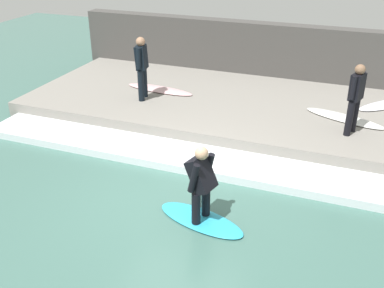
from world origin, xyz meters
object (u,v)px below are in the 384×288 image
Objects in this scene: surfer_waiting_near at (142,65)px; surfboard_waiting_near at (160,89)px; surfer_waiting_far at (356,96)px; surfboard_waiting_far at (344,118)px; surfboard_riding at (201,220)px; surfer_riding at (201,180)px.

surfboard_waiting_near is at bearing -11.00° from surfer_waiting_near.
surfboard_waiting_far is at bearing 11.96° from surfer_waiting_far.
surfer_waiting_far is at bearing -30.43° from surfboard_riding.
surfer_waiting_far is (3.63, -2.13, 1.24)m from surfboard_riding.
surfboard_riding is 5.45m from surfboard_waiting_near.
surfer_riding is 5.45m from surfboard_waiting_near.
surfer_waiting_near is 5.13m from surfer_waiting_far.
surfer_riding reaches higher than surfboard_waiting_near.
surfer_waiting_far reaches higher than surfboard_waiting_near.
surfer_waiting_near is at bearing 37.41° from surfboard_riding.
surfer_riding is at bearing -142.59° from surfer_waiting_near.
surfer_waiting_far reaches higher than surfer_riding.
surfer_riding reaches higher than surfboard_waiting_far.
surfer_waiting_near is 1.04× the size of surfer_waiting_far.
surfer_waiting_near is (3.91, 2.99, 1.28)m from surfboard_riding.
surfboard_waiting_near is 1.04× the size of surfboard_waiting_far.
surfer_waiting_far is at bearing -101.31° from surfboard_waiting_near.
surfboard_riding is at bearing -148.33° from surfboard_waiting_near.
surfer_waiting_far is (-1.00, -4.98, 0.83)m from surfboard_waiting_near.
surfboard_waiting_far is at bearing -24.40° from surfer_riding.
surfboard_waiting_near is 5.15m from surfer_waiting_far.
surfer_waiting_far reaches higher than surfboard_riding.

